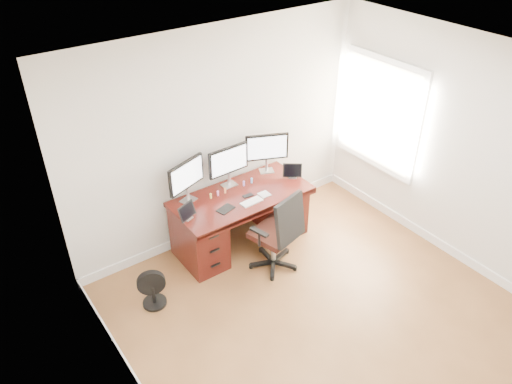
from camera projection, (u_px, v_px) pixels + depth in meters
ground at (340, 331)px, 5.22m from camera, size 4.50×4.50×0.00m
back_wall at (220, 137)px, 6.00m from camera, size 4.00×0.10×2.70m
right_wall at (475, 160)px, 5.52m from camera, size 0.10×4.50×2.70m
desk at (241, 217)px, 6.24m from camera, size 1.70×0.80×0.75m
office_chair at (277, 244)px, 5.88m from camera, size 0.68×0.68×1.05m
floor_fan at (153, 289)px, 5.43m from camera, size 0.31×0.27×0.46m
monitor_left at (186, 176)px, 5.74m from camera, size 0.53×0.21×0.53m
monitor_center at (229, 162)px, 6.02m from camera, size 0.55×0.14×0.53m
monitor_right at (267, 148)px, 6.31m from camera, size 0.52×0.26×0.53m
tablet_left at (188, 213)px, 5.57m from camera, size 0.25×0.15×0.19m
tablet_right at (293, 172)px, 6.31m from camera, size 0.23×0.20×0.19m
keyboard at (252, 202)px, 5.89m from camera, size 0.28×0.13×0.01m
trackpad at (264, 194)px, 6.03m from camera, size 0.13×0.13×0.01m
drawing_tablet at (226, 209)px, 5.77m from camera, size 0.23×0.18×0.01m
phone at (248, 196)px, 6.00m from camera, size 0.13×0.08×0.01m
figurine_yellow at (211, 196)px, 5.94m from camera, size 0.03×0.03×0.07m
figurine_pink at (218, 193)px, 5.99m from camera, size 0.03×0.03×0.07m
figurine_orange at (225, 190)px, 6.04m from camera, size 0.03×0.03×0.07m
figurine_purple at (244, 183)px, 6.17m from camera, size 0.03×0.03×0.07m
figurine_blue at (252, 180)px, 6.23m from camera, size 0.03×0.03×0.07m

